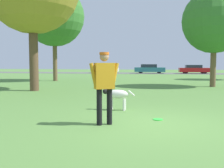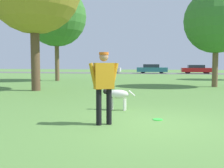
% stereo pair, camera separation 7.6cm
% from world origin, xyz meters
% --- Properties ---
extents(ground_plane, '(120.00, 120.00, 0.00)m').
position_xyz_m(ground_plane, '(0.00, 0.00, 0.00)').
color(ground_plane, '#56843D').
extents(far_road_strip, '(120.00, 6.00, 0.01)m').
position_xyz_m(far_road_strip, '(0.00, 33.93, 0.01)').
color(far_road_strip, '#5B5B59').
rests_on(far_road_strip, ground_plane).
extents(person, '(0.68, 0.43, 1.73)m').
position_xyz_m(person, '(-1.15, -0.25, 1.03)').
color(person, black).
rests_on(person, ground_plane).
extents(dog, '(1.04, 0.32, 0.67)m').
position_xyz_m(dog, '(-1.20, 1.78, 0.47)').
color(dog, silver).
rests_on(dog, ground_plane).
extents(frisbee, '(0.26, 0.26, 0.02)m').
position_xyz_m(frisbee, '(0.10, 0.55, 0.01)').
color(frisbee, '#33D838').
rests_on(frisbee, ground_plane).
extents(tree_mid_center, '(3.99, 3.99, 6.10)m').
position_xyz_m(tree_mid_center, '(3.39, 11.15, 4.09)').
color(tree_mid_center, brown).
rests_on(tree_mid_center, ground_plane).
extents(tree_far_left, '(5.01, 5.01, 7.91)m').
position_xyz_m(tree_far_left, '(-8.68, 14.70, 5.40)').
color(tree_far_left, brown).
rests_on(tree_far_left, ground_plane).
extents(parked_car_white, '(4.13, 1.93, 1.41)m').
position_xyz_m(parked_car_white, '(-8.43, 33.76, 0.69)').
color(parked_car_white, white).
rests_on(parked_car_white, ground_plane).
extents(parked_car_teal, '(4.63, 1.82, 1.38)m').
position_xyz_m(parked_car_teal, '(-1.54, 34.11, 0.69)').
color(parked_car_teal, teal).
rests_on(parked_car_teal, ground_plane).
extents(parked_car_red, '(4.50, 1.93, 1.29)m').
position_xyz_m(parked_car_red, '(5.00, 34.16, 0.65)').
color(parked_car_red, red).
rests_on(parked_car_red, ground_plane).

